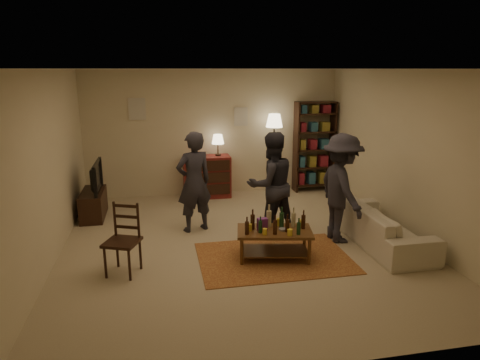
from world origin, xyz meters
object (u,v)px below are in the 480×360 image
object	(u,v)px
coffee_table	(274,233)
dresser	(207,175)
floor_lamp	(274,126)
bookshelf	(314,146)
person_right	(271,185)
dining_chair	(124,236)
sofa	(381,225)
person_left	(194,182)
tv_stand	(93,197)
person_by_sofa	(341,188)

from	to	relation	value
coffee_table	dresser	xyz separation A→B (m)	(-0.57, 3.33, 0.08)
coffee_table	floor_lamp	bearing A→B (deg)	74.82
bookshelf	person_right	bearing A→B (deg)	-124.15
dining_chair	sofa	xyz separation A→B (m)	(3.93, 0.23, -0.21)
bookshelf	coffee_table	bearing A→B (deg)	-118.76
sofa	person_right	bearing A→B (deg)	66.18
sofa	person_left	bearing A→B (deg)	67.99
tv_stand	person_by_sofa	xyz separation A→B (m)	(4.05, -1.95, 0.49)
person_left	person_right	world-z (taller)	person_right
dining_chair	person_left	xyz separation A→B (m)	(1.08, 1.38, 0.34)
person_by_sofa	floor_lamp	bearing A→B (deg)	4.30
coffee_table	floor_lamp	world-z (taller)	floor_lamp
dresser	sofa	xyz separation A→B (m)	(2.39, -3.11, -0.17)
sofa	person_by_sofa	size ratio (longest dim) A/B	1.19
tv_stand	sofa	bearing A→B (deg)	-25.34
coffee_table	person_by_sofa	bearing A→B (deg)	21.00
sofa	person_by_sofa	world-z (taller)	person_by_sofa
floor_lamp	person_by_sofa	distance (m)	2.89
floor_lamp	dining_chair	bearing A→B (deg)	-132.41
dresser	person_by_sofa	bearing A→B (deg)	-57.92
tv_stand	person_right	xyz separation A→B (m)	(3.02, -1.48, 0.48)
coffee_table	bookshelf	world-z (taller)	bookshelf
person_by_sofa	person_right	bearing A→B (deg)	63.18
coffee_table	tv_stand	bearing A→B (deg)	139.51
coffee_table	dining_chair	distance (m)	2.12
dining_chair	tv_stand	distance (m)	2.54
tv_stand	dresser	bearing A→B (deg)	22.07
dresser	tv_stand	bearing A→B (deg)	-157.93
coffee_table	sofa	size ratio (longest dim) A/B	0.56
tv_stand	sofa	world-z (taller)	tv_stand
dining_chair	person_right	distance (m)	2.52
tv_stand	sofa	xyz separation A→B (m)	(4.64, -2.20, -0.08)
coffee_table	person_by_sofa	world-z (taller)	person_by_sofa
tv_stand	bookshelf	distance (m)	4.84
coffee_table	sofa	bearing A→B (deg)	6.71
bookshelf	person_by_sofa	world-z (taller)	bookshelf
dining_chair	sofa	distance (m)	3.94
coffee_table	person_right	xyz separation A→B (m)	(0.19, 0.93, 0.47)
dining_chair	person_right	xyz separation A→B (m)	(2.31, 0.95, 0.35)
coffee_table	person_left	size ratio (longest dim) A/B	0.68
tv_stand	person_by_sofa	bearing A→B (deg)	-25.70
bookshelf	sofa	distance (m)	3.26
bookshelf	person_right	xyz separation A→B (m)	(-1.67, -2.46, -0.17)
dining_chair	sofa	world-z (taller)	dining_chair
dining_chair	sofa	bearing A→B (deg)	25.82
person_right	person_by_sofa	distance (m)	1.13
person_left	dining_chair	bearing A→B (deg)	32.21
bookshelf	floor_lamp	bearing A→B (deg)	-172.43
tv_stand	dining_chair	bearing A→B (deg)	-73.65
tv_stand	person_by_sofa	size ratio (longest dim) A/B	0.61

